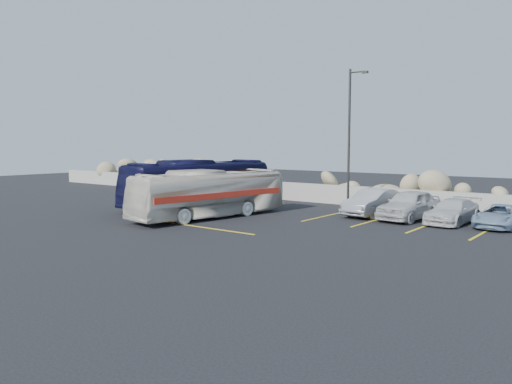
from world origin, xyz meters
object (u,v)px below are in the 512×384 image
Objects in this scene: lamppost at (350,136)px; car_b at (373,202)px; tour_coach at (199,183)px; car_a at (409,205)px; car_c at (453,211)px; vintage_bus at (210,194)px; car_d at (500,216)px.

car_b is (1.94, -0.95, -3.59)m from lamppost.
tour_coach is 2.40× the size of car_b.
car_a is at bearing 16.36° from tour_coach.
tour_coach is 2.55× the size of car_c.
car_c is at bearing -9.54° from lamppost.
car_d is at bearing 33.17° from vintage_bus.
tour_coach is at bearing -161.85° from car_a.
car_b is at bearing -176.29° from car_d.
car_a is 1.10× the size of car_c.
tour_coach is 14.58m from car_c.
lamppost reaches higher than car_d.
lamppost is 1.98× the size of car_c.
car_d is at bearing 6.33° from car_b.
vintage_bus is at bearing -140.59° from car_a.
car_b is at bearing 19.70° from tour_coach.
tour_coach is 12.48m from car_a.
car_c reaches higher than car_d.
vintage_bus is 2.22× the size of car_c.
vintage_bus is (-4.48, -6.79, -3.05)m from lamppost.
vintage_bus is 2.02× the size of car_a.
car_d is at bearing 8.61° from car_c.
car_c is (14.28, 2.81, -0.85)m from tour_coach.
lamppost is at bearing 159.26° from car_b.
vintage_bus reaches higher than car_a.
tour_coach is at bearing 149.50° from vintage_bus.
car_c is (10.57, 5.77, -0.66)m from vintage_bus.
car_d is (12.66, 5.94, -0.73)m from vintage_bus.
tour_coach is at bearing -154.88° from lamppost.
vintage_bus reaches higher than car_b.
lamppost is 9.05m from car_d.
vintage_bus is 14.00m from car_d.
tour_coach is 2.74× the size of car_d.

